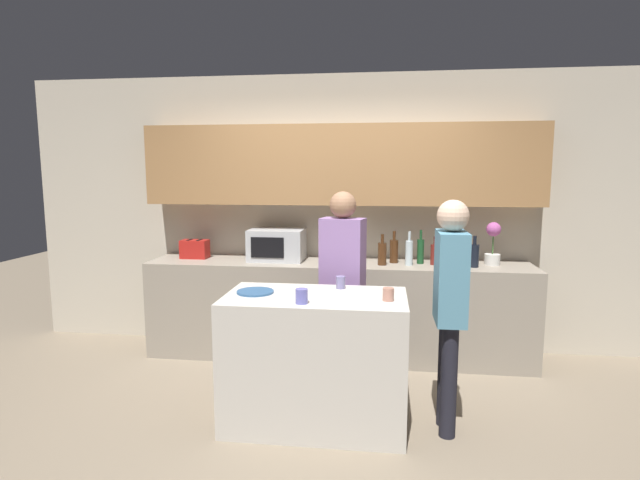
% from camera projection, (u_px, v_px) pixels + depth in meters
% --- Properties ---
extents(ground_plane, '(14.00, 14.00, 0.00)m').
position_uv_depth(ground_plane, '(319.00, 427.00, 3.47)').
color(ground_plane, '#7F705B').
extents(back_wall, '(6.40, 0.40, 2.70)m').
position_uv_depth(back_wall, '(341.00, 195.00, 4.89)').
color(back_wall, beige).
rests_on(back_wall, ground_plane).
extents(back_counter, '(3.60, 0.62, 0.91)m').
position_uv_depth(back_counter, '(338.00, 309.00, 4.77)').
color(back_counter, gray).
rests_on(back_counter, ground_plane).
extents(kitchen_island, '(1.25, 0.68, 0.92)m').
position_uv_depth(kitchen_island, '(315.00, 360.00, 3.48)').
color(kitchen_island, beige).
rests_on(kitchen_island, ground_plane).
extents(microwave, '(0.52, 0.39, 0.30)m').
position_uv_depth(microwave, '(277.00, 245.00, 4.81)').
color(microwave, '#B7BABC').
rests_on(microwave, back_counter).
extents(toaster, '(0.26, 0.16, 0.18)m').
position_uv_depth(toaster, '(195.00, 249.00, 4.93)').
color(toaster, '#B21E19').
rests_on(toaster, back_counter).
extents(potted_plant, '(0.14, 0.14, 0.39)m').
position_uv_depth(potted_plant, '(493.00, 244.00, 4.55)').
color(potted_plant, silver).
rests_on(potted_plant, back_counter).
extents(bottle_0, '(0.08, 0.08, 0.29)m').
position_uv_depth(bottle_0, '(382.00, 253.00, 4.56)').
color(bottle_0, '#472814').
rests_on(bottle_0, back_counter).
extents(bottle_1, '(0.08, 0.08, 0.30)m').
position_uv_depth(bottle_1, '(394.00, 251.00, 4.67)').
color(bottle_1, '#472814').
rests_on(bottle_1, back_counter).
extents(bottle_2, '(0.07, 0.07, 0.31)m').
position_uv_depth(bottle_2, '(409.00, 252.00, 4.55)').
color(bottle_2, silver).
rests_on(bottle_2, back_counter).
extents(bottle_3, '(0.06, 0.06, 0.32)m').
position_uv_depth(bottle_3, '(420.00, 251.00, 4.63)').
color(bottle_3, '#194723').
rests_on(bottle_3, back_counter).
extents(bottle_4, '(0.07, 0.07, 0.26)m').
position_uv_depth(bottle_4, '(435.00, 254.00, 4.58)').
color(bottle_4, maroon).
rests_on(bottle_4, back_counter).
extents(bottle_5, '(0.07, 0.07, 0.27)m').
position_uv_depth(bottle_5, '(446.00, 253.00, 4.59)').
color(bottle_5, maroon).
rests_on(bottle_5, back_counter).
extents(bottle_6, '(0.06, 0.06, 0.23)m').
position_uv_depth(bottle_6, '(459.00, 255.00, 4.61)').
color(bottle_6, silver).
rests_on(bottle_6, back_counter).
extents(bottle_7, '(0.08, 0.08, 0.28)m').
position_uv_depth(bottle_7, '(474.00, 255.00, 4.46)').
color(bottle_7, black).
rests_on(bottle_7, back_counter).
extents(plate_on_island, '(0.26, 0.26, 0.01)m').
position_uv_depth(plate_on_island, '(255.00, 292.00, 3.49)').
color(plate_on_island, '#2D5684').
rests_on(plate_on_island, kitchen_island).
extents(cup_0, '(0.08, 0.08, 0.10)m').
position_uv_depth(cup_0, '(302.00, 296.00, 3.21)').
color(cup_0, '#6868C0').
rests_on(cup_0, kitchen_island).
extents(cup_1, '(0.08, 0.08, 0.09)m').
position_uv_depth(cup_1, '(388.00, 294.00, 3.27)').
color(cup_1, tan).
rests_on(cup_1, kitchen_island).
extents(cup_2, '(0.07, 0.07, 0.09)m').
position_uv_depth(cup_2, '(341.00, 282.00, 3.62)').
color(cup_2, slate).
rests_on(cup_2, kitchen_island).
extents(person_left, '(0.21, 0.34, 1.59)m').
position_uv_depth(person_left, '(450.00, 297.00, 3.31)').
color(person_left, black).
rests_on(person_left, ground_plane).
extents(person_center, '(0.37, 0.26, 1.61)m').
position_uv_depth(person_center, '(342.00, 274.00, 3.99)').
color(person_center, black).
rests_on(person_center, ground_plane).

